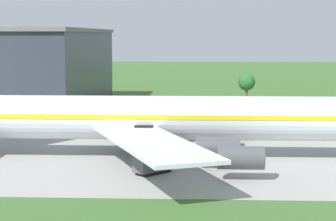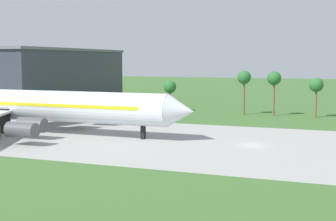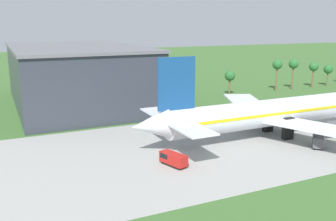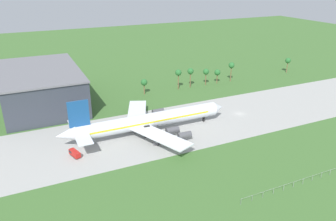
% 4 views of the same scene
% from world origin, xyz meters
% --- Properties ---
extents(jet_airliner, '(73.49, 54.16, 18.72)m').
position_xyz_m(jet_airliner, '(-47.02, -0.34, 5.43)').
color(jet_airliner, silver).
rests_on(jet_airliner, ground_plane).
extents(baggage_tug, '(4.89, 4.90, 2.46)m').
position_xyz_m(baggage_tug, '(-46.94, -10.47, 1.32)').
color(baggage_tug, black).
rests_on(baggage_tug, ground_plane).
extents(fuel_truck, '(3.57, 5.86, 2.29)m').
position_xyz_m(fuel_truck, '(-78.52, -7.05, 1.24)').
color(fuel_truck, black).
rests_on(fuel_truck, ground_plane).
extents(terminal_building, '(36.72, 61.20, 18.18)m').
position_xyz_m(terminal_building, '(-83.03, 53.40, 9.11)').
color(terminal_building, '#333842').
rests_on(terminal_building, ground_plane).
extents(palm_tree_row, '(106.30, 3.60, 12.00)m').
position_xyz_m(palm_tree_row, '(10.97, 44.68, 8.42)').
color(palm_tree_row, brown).
rests_on(palm_tree_row, ground_plane).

